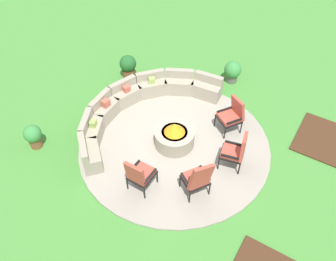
{
  "coord_description": "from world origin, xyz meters",
  "views": [
    {
      "loc": [
        -5.47,
        -3.16,
        7.02
      ],
      "look_at": [
        0.0,
        0.2,
        0.45
      ],
      "focal_mm": 37.16,
      "sensor_mm": 36.0,
      "label": 1
    }
  ],
  "objects_px": {
    "lounge_chair_back_right": "(232,114)",
    "potted_plant_0": "(128,66)",
    "curved_stone_bench": "(138,105)",
    "potted_plant_2": "(33,135)",
    "fire_pit": "(174,136)",
    "lounge_chair_back_left": "(236,151)",
    "lounge_chair_front_right": "(197,178)",
    "lounge_chair_front_left": "(139,174)",
    "potted_plant_1": "(233,71)"
  },
  "relations": [
    {
      "from": "fire_pit",
      "to": "potted_plant_1",
      "type": "bearing_deg",
      "value": -2.35
    },
    {
      "from": "lounge_chair_back_left",
      "to": "potted_plant_1",
      "type": "height_order",
      "value": "lounge_chair_back_left"
    },
    {
      "from": "potted_plant_2",
      "to": "lounge_chair_front_right",
      "type": "bearing_deg",
      "value": -78.83
    },
    {
      "from": "fire_pit",
      "to": "curved_stone_bench",
      "type": "height_order",
      "value": "same"
    },
    {
      "from": "lounge_chair_back_left",
      "to": "potted_plant_0",
      "type": "xyz_separation_m",
      "value": [
        1.69,
        4.51,
        -0.17
      ]
    },
    {
      "from": "curved_stone_bench",
      "to": "lounge_chair_back_right",
      "type": "height_order",
      "value": "lounge_chair_back_right"
    },
    {
      "from": "lounge_chair_front_right",
      "to": "potted_plant_0",
      "type": "distance_m",
      "value": 5.06
    },
    {
      "from": "curved_stone_bench",
      "to": "lounge_chair_back_right",
      "type": "xyz_separation_m",
      "value": [
        0.8,
        -2.57,
        0.24
      ]
    },
    {
      "from": "lounge_chair_back_right",
      "to": "lounge_chair_front_left",
      "type": "bearing_deg",
      "value": 105.63
    },
    {
      "from": "fire_pit",
      "to": "potted_plant_1",
      "type": "xyz_separation_m",
      "value": [
        3.4,
        -0.14,
        0.05
      ]
    },
    {
      "from": "lounge_chair_front_right",
      "to": "lounge_chair_back_right",
      "type": "bearing_deg",
      "value": 38.37
    },
    {
      "from": "lounge_chair_back_right",
      "to": "potted_plant_2",
      "type": "distance_m",
      "value": 5.32
    },
    {
      "from": "lounge_chair_back_right",
      "to": "potted_plant_1",
      "type": "xyz_separation_m",
      "value": [
        2.1,
        0.9,
        -0.21
      ]
    },
    {
      "from": "fire_pit",
      "to": "lounge_chair_back_left",
      "type": "distance_m",
      "value": 1.69
    },
    {
      "from": "curved_stone_bench",
      "to": "lounge_chair_back_left",
      "type": "xyz_separation_m",
      "value": [
        -0.35,
        -3.2,
        0.25
      ]
    },
    {
      "from": "fire_pit",
      "to": "potted_plant_2",
      "type": "xyz_separation_m",
      "value": [
        -1.97,
        3.15,
        0.06
      ]
    },
    {
      "from": "lounge_chair_front_right",
      "to": "lounge_chair_back_left",
      "type": "xyz_separation_m",
      "value": [
        1.25,
        -0.4,
        -0.03
      ]
    },
    {
      "from": "curved_stone_bench",
      "to": "lounge_chair_back_right",
      "type": "bearing_deg",
      "value": -72.76
    },
    {
      "from": "curved_stone_bench",
      "to": "potted_plant_2",
      "type": "xyz_separation_m",
      "value": [
        -2.48,
        1.62,
        0.05
      ]
    },
    {
      "from": "lounge_chair_back_left",
      "to": "lounge_chair_back_right",
      "type": "height_order",
      "value": "lounge_chair_back_left"
    },
    {
      "from": "lounge_chair_front_left",
      "to": "lounge_chair_back_left",
      "type": "distance_m",
      "value": 2.43
    },
    {
      "from": "lounge_chair_front_left",
      "to": "potted_plant_0",
      "type": "distance_m",
      "value": 4.56
    },
    {
      "from": "lounge_chair_back_left",
      "to": "lounge_chair_back_right",
      "type": "distance_m",
      "value": 1.31
    },
    {
      "from": "potted_plant_1",
      "to": "potted_plant_2",
      "type": "bearing_deg",
      "value": 148.52
    },
    {
      "from": "lounge_chair_front_left",
      "to": "potted_plant_0",
      "type": "relative_size",
      "value": 1.31
    },
    {
      "from": "lounge_chair_front_right",
      "to": "curved_stone_bench",
      "type": "bearing_deg",
      "value": 93.22
    },
    {
      "from": "lounge_chair_front_right",
      "to": "potted_plant_1",
      "type": "xyz_separation_m",
      "value": [
        4.5,
        1.12,
        -0.25
      ]
    },
    {
      "from": "fire_pit",
      "to": "lounge_chair_back_left",
      "type": "relative_size",
      "value": 0.98
    },
    {
      "from": "lounge_chair_front_right",
      "to": "lounge_chair_back_left",
      "type": "distance_m",
      "value": 1.32
    },
    {
      "from": "lounge_chair_front_right",
      "to": "lounge_chair_back_right",
      "type": "height_order",
      "value": "lounge_chair_front_right"
    },
    {
      "from": "potted_plant_0",
      "to": "potted_plant_1",
      "type": "height_order",
      "value": "potted_plant_0"
    },
    {
      "from": "potted_plant_0",
      "to": "lounge_chair_back_right",
      "type": "bearing_deg",
      "value": -97.86
    },
    {
      "from": "fire_pit",
      "to": "lounge_chair_back_left",
      "type": "bearing_deg",
      "value": -84.81
    },
    {
      "from": "lounge_chair_front_left",
      "to": "potted_plant_1",
      "type": "distance_m",
      "value": 5.08
    },
    {
      "from": "lounge_chair_front_left",
      "to": "lounge_chair_back_left",
      "type": "height_order",
      "value": "lounge_chair_back_left"
    },
    {
      "from": "curved_stone_bench",
      "to": "lounge_chair_front_right",
      "type": "bearing_deg",
      "value": -119.89
    },
    {
      "from": "potted_plant_1",
      "to": "curved_stone_bench",
      "type": "bearing_deg",
      "value": 149.96
    },
    {
      "from": "potted_plant_0",
      "to": "potted_plant_2",
      "type": "relative_size",
      "value": 1.11
    },
    {
      "from": "lounge_chair_back_right",
      "to": "potted_plant_0",
      "type": "relative_size",
      "value": 1.32
    },
    {
      "from": "fire_pit",
      "to": "potted_plant_2",
      "type": "height_order",
      "value": "fire_pit"
    },
    {
      "from": "lounge_chair_back_left",
      "to": "potted_plant_1",
      "type": "bearing_deg",
      "value": 12.61
    },
    {
      "from": "fire_pit",
      "to": "lounge_chair_front_right",
      "type": "relative_size",
      "value": 0.9
    },
    {
      "from": "lounge_chair_front_right",
      "to": "lounge_chair_back_left",
      "type": "bearing_deg",
      "value": 15.33
    },
    {
      "from": "lounge_chair_front_left",
      "to": "lounge_chair_front_right",
      "type": "relative_size",
      "value": 0.88
    },
    {
      "from": "lounge_chair_back_right",
      "to": "potted_plant_1",
      "type": "distance_m",
      "value": 2.29
    },
    {
      "from": "lounge_chair_back_left",
      "to": "potted_plant_2",
      "type": "height_order",
      "value": "lounge_chair_back_left"
    },
    {
      "from": "curved_stone_bench",
      "to": "potted_plant_1",
      "type": "xyz_separation_m",
      "value": [
        2.9,
        -1.68,
        0.04
      ]
    },
    {
      "from": "curved_stone_bench",
      "to": "potted_plant_2",
      "type": "distance_m",
      "value": 2.96
    },
    {
      "from": "lounge_chair_front_right",
      "to": "potted_plant_1",
      "type": "distance_m",
      "value": 4.65
    },
    {
      "from": "lounge_chair_back_right",
      "to": "lounge_chair_front_right",
      "type": "bearing_deg",
      "value": 129.23
    }
  ]
}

